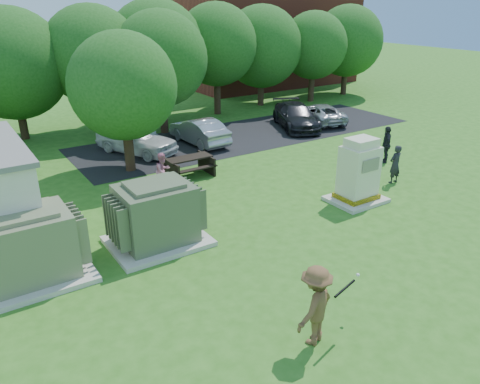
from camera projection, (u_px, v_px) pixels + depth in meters
ground at (320, 282)px, 12.88m from camera, size 120.00×120.00×0.00m
brick_building at (267, 37)px, 41.28m from camera, size 15.00×8.00×8.00m
parking_strip at (251, 134)px, 26.83m from camera, size 20.00×6.00×0.01m
transformer_left at (30, 248)px, 12.67m from camera, size 3.00×2.40×2.07m
transformer_right at (156, 216)px, 14.55m from camera, size 3.00×2.40×2.07m
generator_cabinet at (358, 174)px, 17.59m from camera, size 2.05×1.68×2.50m
picnic_table at (189, 164)px, 20.37m from camera, size 1.99×1.49×0.85m
batter at (315, 306)px, 10.31m from camera, size 1.42×1.10×1.94m
person_by_generator at (395, 164)px, 19.48m from camera, size 0.60×0.39×1.63m
person_at_picnic at (163, 171)px, 18.91m from camera, size 0.90×0.81×1.52m
person_walking_right at (386, 144)px, 21.92m from camera, size 0.98×1.06×1.74m
car_white at (136, 138)px, 23.33m from camera, size 3.48×4.77×1.51m
car_silver_a at (199, 131)px, 24.84m from camera, size 1.64×4.19×1.36m
car_dark at (296, 116)px, 27.85m from camera, size 3.71×5.23×1.41m
car_silver_b at (319, 113)px, 29.03m from camera, size 2.98×4.59×1.17m
batting_equipment at (343, 287)px, 10.50m from camera, size 1.53×0.60×0.25m
tree_row at (125, 57)px, 26.42m from camera, size 41.30×13.30×7.30m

